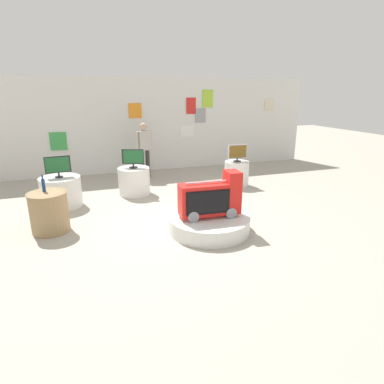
% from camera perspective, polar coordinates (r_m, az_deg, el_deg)
% --- Properties ---
extents(ground_plane, '(30.00, 30.00, 0.00)m').
position_cam_1_polar(ground_plane, '(6.32, -1.56, -5.43)').
color(ground_plane, '#A8A091').
extents(back_wall_display, '(11.59, 0.13, 2.87)m').
position_cam_1_polar(back_wall_display, '(10.34, -9.37, 11.53)').
color(back_wall_display, silver).
rests_on(back_wall_display, ground).
extents(main_display_pedestal, '(1.48, 1.48, 0.28)m').
position_cam_1_polar(main_display_pedestal, '(5.93, 3.05, -5.59)').
color(main_display_pedestal, silver).
rests_on(main_display_pedestal, ground).
extents(novelty_firetruck_tv, '(1.11, 0.47, 0.82)m').
position_cam_1_polar(novelty_firetruck_tv, '(5.76, 3.36, -1.23)').
color(novelty_firetruck_tv, gray).
rests_on(novelty_firetruck_tv, main_display_pedestal).
extents(display_pedestal_left_rear, '(0.65, 0.65, 0.67)m').
position_cam_1_polar(display_pedestal_left_rear, '(8.76, 7.87, 3.23)').
color(display_pedestal_left_rear, silver).
rests_on(display_pedestal_left_rear, ground).
extents(tv_on_left_rear, '(0.52, 0.21, 0.45)m').
position_cam_1_polar(tv_on_left_rear, '(8.64, 8.05, 6.94)').
color(tv_on_left_rear, black).
rests_on(tv_on_left_rear, display_pedestal_left_rear).
extents(display_pedestal_center_rear, '(0.77, 0.77, 0.67)m').
position_cam_1_polar(display_pedestal_center_rear, '(8.09, -10.18, 1.93)').
color(display_pedestal_center_rear, silver).
rests_on(display_pedestal_center_rear, ground).
extents(tv_on_center_rear, '(0.51, 0.21, 0.46)m').
position_cam_1_polar(tv_on_center_rear, '(7.95, -10.39, 5.98)').
color(tv_on_center_rear, black).
rests_on(tv_on_center_rear, display_pedestal_center_rear).
extents(display_pedestal_right_rear, '(0.87, 0.87, 0.67)m').
position_cam_1_polar(display_pedestal_right_rear, '(7.66, -22.13, 0.01)').
color(display_pedestal_right_rear, silver).
rests_on(display_pedestal_right_rear, ground).
extents(tv_on_right_rear, '(0.53, 0.17, 0.46)m').
position_cam_1_polar(tv_on_right_rear, '(7.51, -22.65, 4.35)').
color(tv_on_right_rear, black).
rests_on(tv_on_right_rear, display_pedestal_right_rear).
extents(side_table_round, '(0.68, 0.68, 0.74)m').
position_cam_1_polar(side_table_round, '(6.35, -23.92, -3.23)').
color(side_table_round, '#9E7F56').
rests_on(side_table_round, ground).
extents(bottle_on_side_table, '(0.06, 0.06, 0.31)m').
position_cam_1_polar(bottle_on_side_table, '(6.30, -24.77, 1.15)').
color(bottle_on_side_table, navy).
rests_on(bottle_on_side_table, side_table_round).
extents(shopper_browsing_near_truck, '(0.52, 0.34, 1.60)m').
position_cam_1_polar(shopper_browsing_near_truck, '(9.47, -8.44, 8.00)').
color(shopper_browsing_near_truck, '#38332D').
rests_on(shopper_browsing_near_truck, ground).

